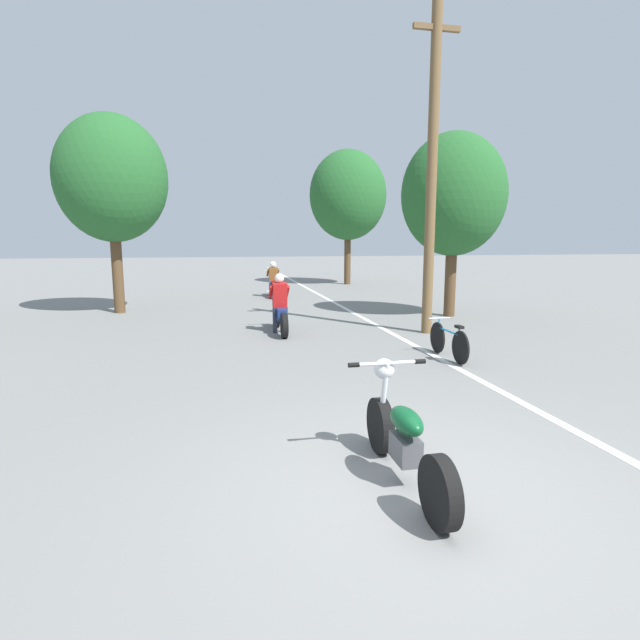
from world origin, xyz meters
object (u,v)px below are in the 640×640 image
roadside_tree_right_near (454,195)px  motorcycle_rider_far (273,283)px  motorcycle_rider_lead (280,310)px  utility_pole (432,170)px  roadside_tree_right_far (348,195)px  bicycle_parked (449,341)px  motorcycle_foreground (403,438)px  roadside_tree_left (111,179)px

roadside_tree_right_near → motorcycle_rider_far: bearing=127.2°
motorcycle_rider_lead → motorcycle_rider_far: motorcycle_rider_lead is taller
utility_pole → motorcycle_rider_lead: 4.82m
utility_pole → motorcycle_rider_lead: bearing=167.1°
roadside_tree_right_far → motorcycle_rider_lead: size_ratio=3.11×
motorcycle_rider_far → bicycle_parked: 11.00m
utility_pole → bicycle_parked: (-0.66, -2.53, -3.48)m
motorcycle_foreground → bicycle_parked: size_ratio=1.29×
utility_pole → motorcycle_foreground: utility_pole is taller
roadside_tree_right_far → motorcycle_rider_lead: (-4.94, -12.27, -3.80)m
motorcycle_rider_far → motorcycle_foreground: bearing=-92.0°
roadside_tree_left → motorcycle_rider_far: size_ratio=2.90×
roadside_tree_right_far → motorcycle_foreground: roadside_tree_right_far is taller
motorcycle_foreground → motorcycle_rider_lead: motorcycle_rider_lead is taller
utility_pole → motorcycle_foreground: size_ratio=3.66×
motorcycle_rider_far → roadside_tree_right_near: bearing=-52.8°
motorcycle_rider_far → roadside_tree_left: bearing=-147.7°
roadside_tree_left → motorcycle_foreground: bearing=-69.1°
motorcycle_foreground → bicycle_parked: bearing=59.3°
roadside_tree_right_near → motorcycle_foreground: (-5.03, -9.30, -3.04)m
utility_pole → bicycle_parked: utility_pole is taller
roadside_tree_right_far → motorcycle_rider_far: size_ratio=3.23×
motorcycle_rider_lead → bicycle_parked: bearing=-50.0°
utility_pole → motorcycle_foreground: 8.40m
roadside_tree_right_far → motorcycle_rider_far: (-4.25, -4.78, -3.80)m
roadside_tree_right_near → motorcycle_rider_lead: size_ratio=2.49×
roadside_tree_right_far → motorcycle_rider_far: roadside_tree_right_far is taller
utility_pole → motorcycle_rider_lead: utility_pole is taller
utility_pole → bicycle_parked: bearing=-104.7°
roadside_tree_right_near → roadside_tree_right_far: 10.74m
roadside_tree_left → motorcycle_rider_far: bearing=32.3°
roadside_tree_right_near → roadside_tree_left: size_ratio=0.89×
utility_pole → motorcycle_rider_lead: size_ratio=3.55×
roadside_tree_left → motorcycle_rider_lead: (4.42, -4.26, -3.45)m
motorcycle_rider_lead → motorcycle_rider_far: 7.52m
utility_pole → motorcycle_rider_far: 9.31m
roadside_tree_right_near → motorcycle_rider_far: size_ratio=2.58×
roadside_tree_right_near → roadside_tree_left: bearing=164.3°
roadside_tree_right_near → roadside_tree_right_far: size_ratio=0.80×
roadside_tree_right_far → roadside_tree_left: size_ratio=1.11×
roadside_tree_left → motorcycle_rider_lead: size_ratio=2.80×
roadside_tree_left → motorcycle_foreground: (4.58, -12.00, -3.56)m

